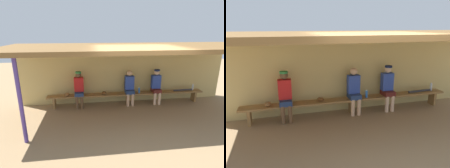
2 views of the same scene
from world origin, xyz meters
The scene contains 12 objects.
ground_plane centered at (0.00, 0.00, 0.00)m, with size 24.00×24.00×0.00m, color #937754.
back_wall centered at (0.00, 2.00, 1.10)m, with size 8.00×0.20×2.20m, color tan.
dugout_roof centered at (0.00, 0.70, 2.26)m, with size 8.00×2.80×0.12m, color brown.
bench centered at (0.00, 1.55, 0.39)m, with size 6.00×0.36×0.46m.
player_in_red centered at (1.13, 1.55, 0.75)m, with size 0.34×0.42×1.34m.
player_near_post centered at (0.08, 1.55, 0.73)m, with size 0.34×0.42×1.34m.
player_leftmost centered at (-1.83, 1.55, 0.75)m, with size 0.34×0.42×1.34m.
water_bottle_orange centered at (2.69, 1.59, 0.58)m, with size 0.07×0.07×0.25m.
water_bottle_blue centered at (0.44, 1.50, 0.57)m, with size 0.07×0.07×0.23m.
baseball_glove_dark_brown centered at (-0.89, 1.58, 0.51)m, with size 0.24×0.17×0.09m, color brown.
baseball_glove_tan centered at (-2.28, 1.57, 0.51)m, with size 0.24×0.17×0.09m, color olive.
baseball_bat centered at (2.25, 1.55, 0.49)m, with size 0.07×0.07×0.79m, color #333338.
Camera 2 is at (-1.92, -3.94, 2.48)m, focal length 34.48 mm.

